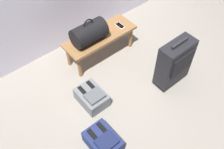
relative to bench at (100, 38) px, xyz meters
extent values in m
plane|color=gray|center=(-0.18, -1.05, -0.31)|extent=(6.60, 6.60, 0.00)
cube|color=olive|center=(0.00, 0.00, 0.04)|extent=(1.00, 0.36, 0.04)
cylinder|color=olive|center=(-0.44, -0.13, -0.15)|extent=(0.05, 0.05, 0.33)
cylinder|color=olive|center=(0.44, -0.13, -0.15)|extent=(0.05, 0.05, 0.33)
cylinder|color=olive|center=(-0.44, 0.13, -0.15)|extent=(0.05, 0.05, 0.33)
cylinder|color=olive|center=(0.44, 0.13, -0.15)|extent=(0.05, 0.05, 0.33)
cylinder|color=black|center=(-0.17, 0.00, 0.19)|extent=(0.44, 0.26, 0.26)
torus|color=black|center=(-0.17, 0.00, 0.33)|extent=(0.14, 0.02, 0.14)
cube|color=silver|center=(0.32, -0.02, 0.06)|extent=(0.07, 0.14, 0.01)
cube|color=black|center=(0.32, -0.02, 0.06)|extent=(0.06, 0.13, 0.00)
cube|color=black|center=(0.40, -0.94, 0.03)|extent=(0.45, 0.21, 0.58)
cube|color=black|center=(0.40, -1.05, 0.10)|extent=(0.36, 0.02, 0.26)
cube|color=#262628|center=(0.40, -0.94, 0.34)|extent=(0.25, 0.03, 0.04)
cylinder|color=black|center=(0.24, -0.86, -0.29)|extent=(0.02, 0.05, 0.05)
cylinder|color=black|center=(0.56, -0.86, -0.29)|extent=(0.02, 0.05, 0.05)
cube|color=navy|center=(-0.82, -1.08, -0.23)|extent=(0.28, 0.38, 0.17)
cube|color=#182045|center=(-0.82, -1.15, -0.12)|extent=(0.21, 0.17, 0.04)
cube|color=black|center=(-0.88, -1.02, -0.13)|extent=(0.04, 0.19, 0.02)
cube|color=black|center=(-0.76, -1.02, -0.13)|extent=(0.04, 0.19, 0.02)
cube|color=slate|center=(-0.57, -0.56, -0.23)|extent=(0.28, 0.38, 0.17)
cube|color=#515559|center=(-0.57, -0.62, -0.12)|extent=(0.21, 0.17, 0.04)
cube|color=black|center=(-0.64, -0.49, -0.13)|extent=(0.04, 0.19, 0.02)
cube|color=black|center=(-0.51, -0.49, -0.13)|extent=(0.04, 0.19, 0.02)
camera|label=1|loc=(-1.50, -2.05, 2.28)|focal=40.74mm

